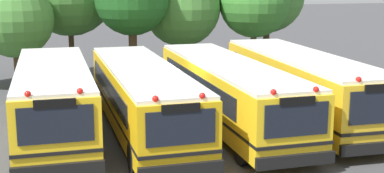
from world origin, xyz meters
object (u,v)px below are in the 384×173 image
Objects in this scene: school_bus_1 at (142,96)px; school_bus_2 at (228,90)px; tree_5 at (253,2)px; school_bus_0 at (54,98)px; tree_1 at (16,19)px; school_bus_3 at (301,84)px; tree_4 at (184,8)px.

school_bus_1 is 3.33m from school_bus_2.
school_bus_1 is 13.05m from tree_5.
school_bus_0 is 0.86× the size of school_bus_2.
school_bus_3 is at bearing -39.28° from tree_1.
tree_5 is (12.85, 0.49, 0.65)m from tree_1.
school_bus_3 is (9.63, -0.01, 0.01)m from school_bus_0.
school_bus_2 is 2.13× the size of tree_1.
tree_4 is at bearing -112.97° from school_bus_1.
school_bus_1 is 6.49m from school_bus_3.
school_bus_1 is 2.09× the size of tree_1.
school_bus_0 is at bearing -139.50° from tree_5.
tree_4 is (9.08, 1.40, 0.31)m from tree_1.
tree_5 reaches higher than school_bus_2.
school_bus_3 is 10.17m from tree_5.
school_bus_0 is 15.10m from tree_5.
tree_1 is 9.19m from tree_4.
school_bus_1 is 1.86× the size of tree_5.
school_bus_0 is 13.18m from tree_4.
tree_1 is at bearing -177.82° from tree_5.
tree_4 reaches higher than school_bus_0.
tree_1 is at bearing -80.20° from school_bus_0.
school_bus_1 is 0.98× the size of school_bus_2.
school_bus_3 is 1.81× the size of tree_5.
school_bus_2 is at bearing 179.22° from school_bus_1.
school_bus_0 is 1.83× the size of tree_1.
school_bus_1 is at bearing 2.41° from school_bus_3.
tree_4 reaches higher than school_bus_1.
tree_4 is at bearing 166.38° from tree_5.
school_bus_3 is at bearing -78.65° from tree_4.
school_bus_0 is 9.63m from school_bus_3.
school_bus_0 is 1.62× the size of tree_5.
tree_1 is (-11.20, 9.16, 2.11)m from school_bus_3.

